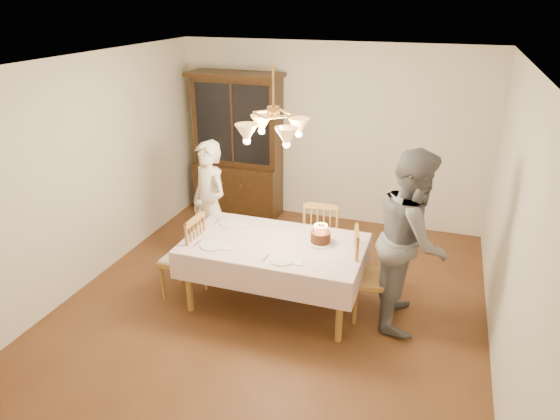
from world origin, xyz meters
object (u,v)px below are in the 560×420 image
(dining_table, at_px, (274,249))
(chair_far_side, at_px, (322,241))
(china_hutch, at_px, (238,148))
(birthday_cake, at_px, (320,238))
(elderly_woman, at_px, (210,206))

(dining_table, distance_m, chair_far_side, 0.90)
(dining_table, xyz_separation_m, china_hutch, (-1.36, 2.25, 0.36))
(dining_table, relative_size, birthday_cake, 6.33)
(chair_far_side, bearing_deg, dining_table, -112.38)
(dining_table, height_order, china_hutch, china_hutch)
(china_hutch, distance_m, birthday_cake, 2.80)
(dining_table, distance_m, birthday_cake, 0.51)
(china_hutch, bearing_deg, birthday_cake, -49.03)
(chair_far_side, relative_size, elderly_woman, 0.62)
(dining_table, relative_size, chair_far_side, 1.90)
(dining_table, height_order, elderly_woman, elderly_woman)
(china_hutch, distance_m, elderly_woman, 1.75)
(chair_far_side, height_order, elderly_woman, elderly_woman)
(china_hutch, relative_size, chair_far_side, 2.16)
(china_hutch, height_order, chair_far_side, china_hutch)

